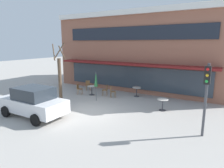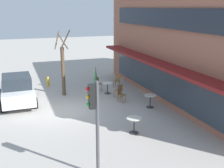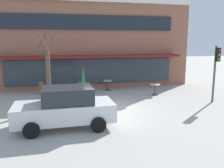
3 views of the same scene
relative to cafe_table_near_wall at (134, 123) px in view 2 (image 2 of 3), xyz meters
name	(u,v)px [view 2 (image 2 of 3)]	position (x,y,z in m)	size (l,w,h in m)	color
ground_plane	(63,112)	(-3.85, -2.64, -0.52)	(80.00, 80.00, 0.00)	#ADA8A0
building_facade	(215,42)	(-3.85, 7.32, 3.00)	(16.18, 9.10, 7.03)	#935B47
cafe_table_near_wall	(134,123)	(0.00, 0.00, 0.00)	(0.70, 0.70, 0.76)	#333338
cafe_table_streetside	(150,99)	(-2.85, 2.31, 0.00)	(0.70, 0.70, 0.76)	#333338
cafe_table_by_tree	(107,86)	(-6.27, 0.85, 0.00)	(0.70, 0.70, 0.76)	#333338
patio_umbrella_green_folded	(96,76)	(-4.96, -0.36, 1.11)	(0.28, 0.28, 2.20)	#4C4C51
cafe_chair_0	(119,90)	(-5.16, 1.26, 0.01)	(0.51, 0.51, 0.89)	olive
cafe_chair_1	(97,83)	(-7.33, 0.45, 0.01)	(0.51, 0.51, 0.89)	olive
cafe_chair_2	(120,93)	(-4.42, 1.06, 0.01)	(0.56, 0.56, 0.89)	olive
cafe_chair_3	(117,80)	(-7.58, 2.03, 0.01)	(0.56, 0.56, 0.89)	olive
parked_sedan	(17,89)	(-6.23, -4.92, 0.36)	(4.23, 2.07, 1.76)	silver
street_tree	(63,68)	(-6.99, -1.97, 1.32)	(0.97, 1.11, 4.31)	brown
traffic_light_pole	(94,114)	(2.69, -2.66, 1.78)	(0.26, 0.44, 3.40)	#47474C
fire_hydrant	(48,81)	(-9.57, -2.69, -0.16)	(0.36, 0.20, 0.71)	gold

